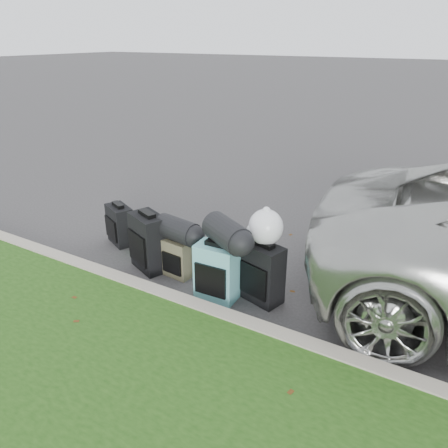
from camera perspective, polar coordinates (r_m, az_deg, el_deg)
The scene contains 12 objects.
ground at distance 5.72m, azimuth -0.17°, elevation -5.96°, with size 120.00×120.00×0.00m, color #383535.
curb at distance 4.97m, azimuth -6.20°, elevation -10.03°, with size 120.00×0.18×0.15m, color #9E937F.
suitcase_small_black at distance 6.49m, azimuth -13.43°, elevation -0.10°, with size 0.45×0.25×0.57m, color black.
suitcase_large_black_left at distance 5.67m, azimuth -9.77°, elevation -2.34°, with size 0.52×0.31×0.74m, color black.
suitcase_olive at distance 5.50m, azimuth -6.01°, elevation -4.47°, with size 0.35×0.22×0.48m, color #423E2C.
suitcase_teal at distance 4.98m, azimuth -0.95°, elevation -6.30°, with size 0.47×0.28×0.67m, color teal.
suitcase_large_black_right at distance 4.96m, azimuth 5.03°, elevation -6.44°, with size 0.46×0.28×0.69m, color black.
tote_green at distance 6.23m, azimuth -10.60°, elevation -2.00°, with size 0.31×0.24×0.35m, color #186D25.
tote_navy at distance 5.91m, azimuth 0.50°, elevation -3.33°, with size 0.27×0.21×0.29m, color navy.
duffel_left at distance 5.34m, azimuth -6.10°, elevation -0.74°, with size 0.29×0.29×0.54m, color black.
duffel_right at distance 4.74m, azimuth 0.36°, elevation -1.20°, with size 0.32×0.32×0.57m, color black.
trash_bag at distance 4.78m, azimuth 5.48°, elevation -0.42°, with size 0.39×0.39×0.39m, color white.
Camera 1 is at (2.57, -4.27, 2.81)m, focal length 35.00 mm.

